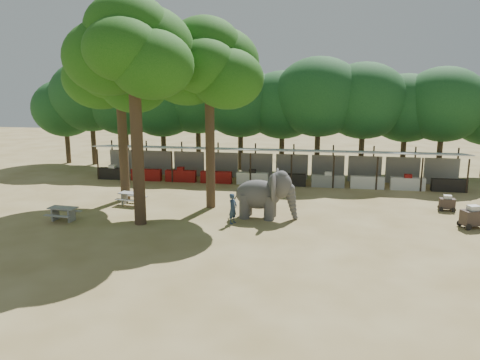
% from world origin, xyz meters
% --- Properties ---
extents(ground, '(100.00, 100.00, 0.00)m').
position_xyz_m(ground, '(0.00, 0.00, 0.00)').
color(ground, brown).
rests_on(ground, ground).
extents(vendor_stalls, '(28.00, 2.99, 2.80)m').
position_xyz_m(vendor_stalls, '(-0.00, 13.84, 1.18)').
color(vendor_stalls, '#ADB0B5').
rests_on(vendor_stalls, ground).
extents(yard_tree_left, '(7.10, 6.90, 11.02)m').
position_xyz_m(yard_tree_left, '(-9.13, 7.19, 8.20)').
color(yard_tree_left, '#332316').
rests_on(yard_tree_left, ground).
extents(yard_tree_center, '(7.10, 6.90, 12.04)m').
position_xyz_m(yard_tree_center, '(-6.13, 2.19, 9.21)').
color(yard_tree_center, '#332316').
rests_on(yard_tree_center, ground).
extents(yard_tree_back, '(7.10, 6.90, 11.36)m').
position_xyz_m(yard_tree_back, '(-3.13, 6.19, 8.54)').
color(yard_tree_back, '#332316').
rests_on(yard_tree_back, ground).
extents(backdrop_trees, '(46.46, 5.95, 8.33)m').
position_xyz_m(backdrop_trees, '(0.00, 19.00, 5.51)').
color(backdrop_trees, '#332316').
rests_on(backdrop_trees, ground).
extents(elephant, '(3.62, 2.78, 2.77)m').
position_xyz_m(elephant, '(0.58, 4.33, 1.38)').
color(elephant, '#42403F').
rests_on(elephant, ground).
extents(handler, '(0.60, 0.71, 1.67)m').
position_xyz_m(handler, '(-1.04, 2.95, 0.83)').
color(handler, '#26384C').
rests_on(handler, ground).
extents(picnic_table_near, '(1.66, 1.51, 0.78)m').
position_xyz_m(picnic_table_near, '(-10.46, 1.81, 0.51)').
color(picnic_table_near, gray).
rests_on(picnic_table_near, ground).
extents(picnic_table_far, '(1.74, 1.61, 0.77)m').
position_xyz_m(picnic_table_far, '(-8.07, 5.75, 0.50)').
color(picnic_table_far, gray).
rests_on(picnic_table_far, ground).
extents(cart_front, '(1.45, 1.20, 1.22)m').
position_xyz_m(cart_front, '(11.63, 4.30, 0.60)').
color(cart_front, '#342924').
rests_on(cart_front, ground).
extents(cart_back, '(1.02, 0.72, 0.94)m').
position_xyz_m(cart_back, '(11.19, 7.65, 0.46)').
color(cart_back, '#342924').
rests_on(cart_back, ground).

